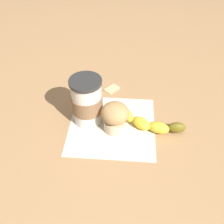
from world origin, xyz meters
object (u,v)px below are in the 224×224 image
muffin (115,116)px  banana (151,124)px  sugar_packet (112,88)px  coffee_cup (87,101)px

muffin → banana: muffin is taller
muffin → sugar_packet: bearing=81.6°
coffee_cup → banana: bearing=-21.9°
muffin → banana: (0.10, -0.02, -0.03)m
coffee_cup → muffin: coffee_cup is taller
banana → sugar_packet: banana is taller
muffin → sugar_packet: 0.19m
coffee_cup → banana: size_ratio=0.83×
sugar_packet → muffin: bearing=-98.4°
muffin → sugar_packet: muffin is taller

